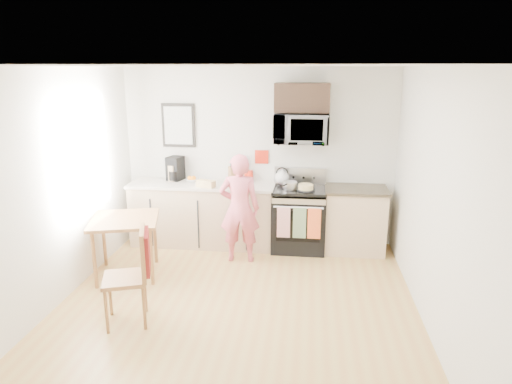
# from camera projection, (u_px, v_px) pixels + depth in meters

# --- Properties ---
(floor) EXTENTS (4.60, 4.60, 0.00)m
(floor) POSITION_uv_depth(u_px,v_px,m) (234.00, 315.00, 4.94)
(floor) COLOR #AD7E43
(floor) RESTS_ON ground
(back_wall) EXTENTS (4.00, 0.04, 2.60)m
(back_wall) POSITION_uv_depth(u_px,v_px,m) (258.00, 157.00, 6.80)
(back_wall) COLOR silver
(back_wall) RESTS_ON floor
(front_wall) EXTENTS (4.00, 0.04, 2.60)m
(front_wall) POSITION_uv_depth(u_px,v_px,m) (158.00, 321.00, 2.39)
(front_wall) COLOR silver
(front_wall) RESTS_ON floor
(left_wall) EXTENTS (0.04, 4.60, 2.60)m
(left_wall) POSITION_uv_depth(u_px,v_px,m) (46.00, 193.00, 4.83)
(left_wall) COLOR silver
(left_wall) RESTS_ON floor
(right_wall) EXTENTS (0.04, 4.60, 2.60)m
(right_wall) POSITION_uv_depth(u_px,v_px,m) (438.00, 206.00, 4.36)
(right_wall) COLOR silver
(right_wall) RESTS_ON floor
(ceiling) EXTENTS (4.00, 4.60, 0.04)m
(ceiling) POSITION_uv_depth(u_px,v_px,m) (230.00, 66.00, 4.25)
(ceiling) COLOR white
(ceiling) RESTS_ON back_wall
(window) EXTENTS (0.06, 1.40, 1.50)m
(window) POSITION_uv_depth(u_px,v_px,m) (83.00, 156.00, 5.52)
(window) COLOR silver
(window) RESTS_ON left_wall
(cabinet_left) EXTENTS (2.10, 0.60, 0.90)m
(cabinet_left) POSITION_uv_depth(u_px,v_px,m) (203.00, 215.00, 6.83)
(cabinet_left) COLOR tan
(cabinet_left) RESTS_ON floor
(countertop_left) EXTENTS (2.14, 0.64, 0.04)m
(countertop_left) POSITION_uv_depth(u_px,v_px,m) (202.00, 185.00, 6.70)
(countertop_left) COLOR silver
(countertop_left) RESTS_ON cabinet_left
(cabinet_right) EXTENTS (0.84, 0.60, 0.90)m
(cabinet_right) POSITION_uv_depth(u_px,v_px,m) (354.00, 221.00, 6.57)
(cabinet_right) COLOR tan
(cabinet_right) RESTS_ON floor
(countertop_right) EXTENTS (0.88, 0.64, 0.04)m
(countertop_right) POSITION_uv_depth(u_px,v_px,m) (356.00, 189.00, 6.44)
(countertop_right) COLOR black
(countertop_right) RESTS_ON cabinet_right
(range) EXTENTS (0.76, 0.70, 1.16)m
(range) POSITION_uv_depth(u_px,v_px,m) (299.00, 220.00, 6.64)
(range) COLOR black
(range) RESTS_ON floor
(microwave) EXTENTS (0.76, 0.51, 0.42)m
(microwave) POSITION_uv_depth(u_px,v_px,m) (301.00, 128.00, 6.39)
(microwave) COLOR #AEAEB3
(microwave) RESTS_ON back_wall
(upper_cabinet) EXTENTS (0.76, 0.35, 0.40)m
(upper_cabinet) POSITION_uv_depth(u_px,v_px,m) (302.00, 98.00, 6.32)
(upper_cabinet) COLOR black
(upper_cabinet) RESTS_ON back_wall
(wall_art) EXTENTS (0.50, 0.04, 0.65)m
(wall_art) POSITION_uv_depth(u_px,v_px,m) (178.00, 125.00, 6.79)
(wall_art) COLOR black
(wall_art) RESTS_ON back_wall
(wall_trivet) EXTENTS (0.20, 0.02, 0.20)m
(wall_trivet) POSITION_uv_depth(u_px,v_px,m) (262.00, 157.00, 6.78)
(wall_trivet) COLOR #B0200F
(wall_trivet) RESTS_ON back_wall
(person) EXTENTS (0.57, 0.39, 1.50)m
(person) POSITION_uv_depth(u_px,v_px,m) (239.00, 208.00, 6.15)
(person) COLOR #C3354C
(person) RESTS_ON floor
(dining_table) EXTENTS (0.86, 0.86, 0.76)m
(dining_table) POSITION_uv_depth(u_px,v_px,m) (125.00, 225.00, 5.72)
(dining_table) COLOR brown
(dining_table) RESTS_ON floor
(chair) EXTENTS (0.58, 0.55, 1.02)m
(chair) POSITION_uv_depth(u_px,v_px,m) (138.00, 263.00, 4.65)
(chair) COLOR brown
(chair) RESTS_ON floor
(knife_block) EXTENTS (0.14, 0.16, 0.21)m
(knife_block) POSITION_uv_depth(u_px,v_px,m) (232.00, 174.00, 6.83)
(knife_block) COLOR brown
(knife_block) RESTS_ON countertop_left
(utensil_crock) EXTENTS (0.13, 0.13, 0.39)m
(utensil_crock) POSITION_uv_depth(u_px,v_px,m) (249.00, 171.00, 6.79)
(utensil_crock) COLOR #B0200F
(utensil_crock) RESTS_ON countertop_left
(fruit_bowl) EXTENTS (0.21, 0.21, 0.09)m
(fruit_bowl) POSITION_uv_depth(u_px,v_px,m) (192.00, 179.00, 6.79)
(fruit_bowl) COLOR silver
(fruit_bowl) RESTS_ON countertop_left
(milk_carton) EXTENTS (0.12, 0.12, 0.24)m
(milk_carton) POSITION_uv_depth(u_px,v_px,m) (172.00, 173.00, 6.80)
(milk_carton) COLOR tan
(milk_carton) RESTS_ON countertop_left
(coffee_maker) EXTENTS (0.25, 0.32, 0.36)m
(coffee_maker) POSITION_uv_depth(u_px,v_px,m) (175.00, 169.00, 6.86)
(coffee_maker) COLOR black
(coffee_maker) RESTS_ON countertop_left
(bread_bag) EXTENTS (0.29, 0.21, 0.10)m
(bread_bag) POSITION_uv_depth(u_px,v_px,m) (206.00, 184.00, 6.48)
(bread_bag) COLOR tan
(bread_bag) RESTS_ON countertop_left
(cake) EXTENTS (0.26, 0.26, 0.09)m
(cake) POSITION_uv_depth(u_px,v_px,m) (306.00, 187.00, 6.37)
(cake) COLOR black
(cake) RESTS_ON range
(kettle) EXTENTS (0.21, 0.21, 0.26)m
(kettle) POSITION_uv_depth(u_px,v_px,m) (282.00, 177.00, 6.67)
(kettle) COLOR silver
(kettle) RESTS_ON range
(pot) EXTENTS (0.21, 0.33, 0.10)m
(pot) POSITION_uv_depth(u_px,v_px,m) (290.00, 185.00, 6.43)
(pot) COLOR #AEAEB3
(pot) RESTS_ON range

